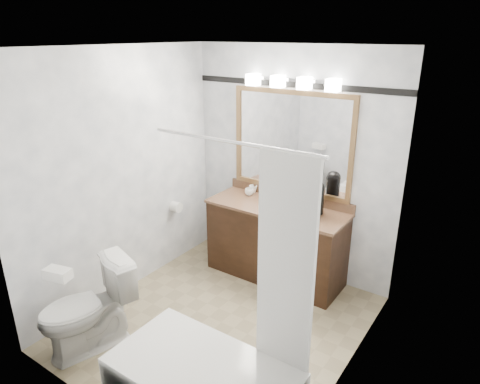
{
  "coord_description": "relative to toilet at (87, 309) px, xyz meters",
  "views": [
    {
      "loc": [
        2.06,
        -2.69,
        2.6
      ],
      "look_at": [
        -0.02,
        0.35,
        1.22
      ],
      "focal_mm": 32.0,
      "sensor_mm": 36.0,
      "label": 1
    }
  ],
  "objects": [
    {
      "name": "accent_stripe",
      "position": [
        0.73,
        2.21,
        1.7
      ],
      "size": [
        2.4,
        0.01,
        0.06
      ],
      "primitive_type": "cube",
      "color": "black",
      "rests_on": "room"
    },
    {
      "name": "mirror",
      "position": [
        0.73,
        2.2,
        1.1
      ],
      "size": [
        1.4,
        0.04,
        1.1
      ],
      "color": "olive",
      "rests_on": "room"
    },
    {
      "name": "soap_bar",
      "position": [
        0.66,
        2.05,
        0.46
      ],
      "size": [
        0.07,
        0.05,
        0.02
      ],
      "primitive_type": "cube",
      "rotation": [
        0.0,
        0.0,
        -0.01
      ],
      "color": "beige",
      "rests_on": "vanity"
    },
    {
      "name": "cup_left",
      "position": [
        0.29,
        2.06,
        0.49
      ],
      "size": [
        0.13,
        0.13,
        0.08
      ],
      "primitive_type": "imported",
      "rotation": [
        0.0,
        0.0,
        0.36
      ],
      "color": "white",
      "rests_on": "vanity"
    },
    {
      "name": "vanity",
      "position": [
        0.73,
        1.94,
        0.04
      ],
      "size": [
        1.53,
        0.58,
        0.97
      ],
      "color": "black",
      "rests_on": "ground"
    },
    {
      "name": "cup_right",
      "position": [
        0.28,
        2.15,
        0.49
      ],
      "size": [
        0.12,
        0.12,
        0.09
      ],
      "primitive_type": "imported",
      "rotation": [
        0.0,
        0.0,
        0.37
      ],
      "color": "white",
      "rests_on": "vanity"
    },
    {
      "name": "soap_bottle_a",
      "position": [
        0.7,
        2.07,
        0.49
      ],
      "size": [
        0.05,
        0.05,
        0.09
      ],
      "primitive_type": "imported",
      "rotation": [
        0.0,
        0.0,
        -0.22
      ],
      "color": "white",
      "rests_on": "vanity"
    },
    {
      "name": "vanity_light_bar",
      "position": [
        0.73,
        2.15,
        1.73
      ],
      "size": [
        1.02,
        0.14,
        0.12
      ],
      "color": "silver",
      "rests_on": "room"
    },
    {
      "name": "toilet",
      "position": [
        0.0,
        0.0,
        0.0
      ],
      "size": [
        0.67,
        0.89,
        0.8
      ],
      "primitive_type": "imported",
      "rotation": [
        0.0,
        0.0,
        -0.31
      ],
      "color": "white",
      "rests_on": "ground"
    },
    {
      "name": "room",
      "position": [
        0.73,
        0.92,
        0.85
      ],
      "size": [
        2.42,
        2.62,
        2.52
      ],
      "color": "gray",
      "rests_on": "ground"
    },
    {
      "name": "tp_roll",
      "position": [
        -0.41,
        1.58,
        0.3
      ],
      "size": [
        0.11,
        0.12,
        0.12
      ],
      "primitive_type": "cylinder",
      "rotation": [
        0.0,
        1.57,
        0.0
      ],
      "color": "white",
      "rests_on": "room"
    },
    {
      "name": "tissue_box",
      "position": [
        0.0,
        -0.2,
        0.44
      ],
      "size": [
        0.23,
        0.16,
        0.08
      ],
      "primitive_type": "cube",
      "rotation": [
        0.0,
        0.0,
        0.25
      ],
      "color": "white",
      "rests_on": "toilet"
    },
    {
      "name": "soap_bottle_b",
      "position": [
        0.89,
        2.15,
        0.49
      ],
      "size": [
        0.09,
        0.09,
        0.09
      ],
      "primitive_type": "imported",
      "rotation": [
        0.0,
        0.0,
        0.4
      ],
      "color": "white",
      "rests_on": "vanity"
    },
    {
      "name": "coffee_maker",
      "position": [
        1.15,
        1.98,
        0.63
      ],
      "size": [
        0.19,
        0.23,
        0.35
      ],
      "rotation": [
        0.0,
        0.0,
        -0.28
      ],
      "color": "black",
      "rests_on": "vanity"
    }
  ]
}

